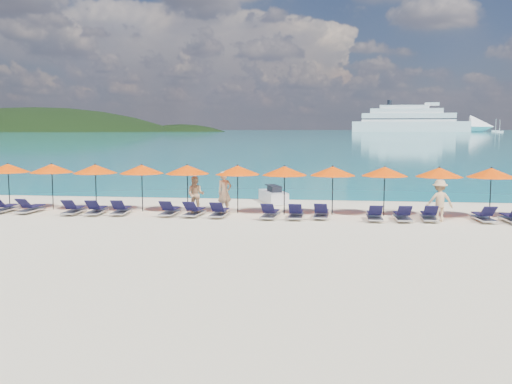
# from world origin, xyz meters

# --- Properties ---
(ground) EXTENTS (1400.00, 1400.00, 0.00)m
(ground) POSITION_xyz_m (0.00, 0.00, 0.00)
(ground) COLOR beige
(sea) EXTENTS (1600.00, 1300.00, 0.01)m
(sea) POSITION_xyz_m (0.00, 660.00, 0.01)
(sea) COLOR #1FA9B2
(sea) RESTS_ON ground
(headland_main) EXTENTS (374.00, 242.00, 126.50)m
(headland_main) POSITION_xyz_m (-300.00, 540.00, -38.00)
(headland_main) COLOR black
(headland_main) RESTS_ON ground
(headland_small) EXTENTS (162.00, 126.00, 85.50)m
(headland_small) POSITION_xyz_m (-150.00, 560.00, -35.00)
(headland_small) COLOR black
(headland_small) RESTS_ON ground
(cruise_ship) EXTENTS (137.25, 32.78, 37.84)m
(cruise_ship) POSITION_xyz_m (94.68, 566.20, 9.85)
(cruise_ship) COLOR silver
(cruise_ship) RESTS_ON ground
(sailboat_near) EXTENTS (5.80, 1.93, 10.64)m
(sailboat_near) POSITION_xyz_m (140.62, 467.30, 1.09)
(sailboat_near) COLOR silver
(sailboat_near) RESTS_ON ground
(sailboat_far) EXTENTS (6.61, 2.20, 12.11)m
(sailboat_far) POSITION_xyz_m (155.62, 533.55, 1.24)
(sailboat_far) COLOR silver
(sailboat_far) RESTS_ON ground
(jetski) EXTENTS (1.83, 2.73, 0.91)m
(jetski) POSITION_xyz_m (0.21, 8.65, 0.37)
(jetski) COLOR silver
(jetski) RESTS_ON ground
(beachgoer_a) EXTENTS (0.85, 0.83, 1.97)m
(beachgoer_a) POSITION_xyz_m (-1.64, 4.38, 0.99)
(beachgoer_a) COLOR tan
(beachgoer_a) RESTS_ON ground
(beachgoer_b) EXTENTS (0.84, 0.49, 1.71)m
(beachgoer_b) POSITION_xyz_m (-3.06, 4.63, 0.86)
(beachgoer_b) COLOR tan
(beachgoer_b) RESTS_ON ground
(beachgoer_c) EXTENTS (1.22, 0.69, 1.79)m
(beachgoer_c) POSITION_xyz_m (7.80, 3.43, 0.90)
(beachgoer_c) COLOR tan
(beachgoer_c) RESTS_ON ground
(umbrella_0) EXTENTS (2.10, 2.10, 2.28)m
(umbrella_0) POSITION_xyz_m (-12.40, 4.60, 2.02)
(umbrella_0) COLOR black
(umbrella_0) RESTS_ON ground
(umbrella_1) EXTENTS (2.10, 2.10, 2.28)m
(umbrella_1) POSITION_xyz_m (-10.22, 4.74, 2.02)
(umbrella_1) COLOR black
(umbrella_1) RESTS_ON ground
(umbrella_2) EXTENTS (2.10, 2.10, 2.28)m
(umbrella_2) POSITION_xyz_m (-7.93, 4.56, 2.02)
(umbrella_2) COLOR black
(umbrella_2) RESTS_ON ground
(umbrella_3) EXTENTS (2.10, 2.10, 2.28)m
(umbrella_3) POSITION_xyz_m (-5.68, 4.68, 2.02)
(umbrella_3) COLOR black
(umbrella_3) RESTS_ON ground
(umbrella_4) EXTENTS (2.10, 2.10, 2.28)m
(umbrella_4) POSITION_xyz_m (-3.49, 4.76, 2.02)
(umbrella_4) COLOR black
(umbrella_4) RESTS_ON ground
(umbrella_5) EXTENTS (2.10, 2.10, 2.28)m
(umbrella_5) POSITION_xyz_m (-1.08, 4.69, 2.02)
(umbrella_5) COLOR black
(umbrella_5) RESTS_ON ground
(umbrella_6) EXTENTS (2.10, 2.10, 2.28)m
(umbrella_6) POSITION_xyz_m (1.11, 4.55, 2.02)
(umbrella_6) COLOR black
(umbrella_6) RESTS_ON ground
(umbrella_7) EXTENTS (2.10, 2.10, 2.28)m
(umbrella_7) POSITION_xyz_m (3.30, 4.67, 2.02)
(umbrella_7) COLOR black
(umbrella_7) RESTS_ON ground
(umbrella_8) EXTENTS (2.10, 2.10, 2.28)m
(umbrella_8) POSITION_xyz_m (5.61, 4.73, 2.02)
(umbrella_8) COLOR black
(umbrella_8) RESTS_ON ground
(umbrella_9) EXTENTS (2.10, 2.10, 2.28)m
(umbrella_9) POSITION_xyz_m (7.96, 4.56, 2.02)
(umbrella_9) COLOR black
(umbrella_9) RESTS_ON ground
(umbrella_10) EXTENTS (2.10, 2.10, 2.28)m
(umbrella_10) POSITION_xyz_m (10.16, 4.56, 2.02)
(umbrella_10) COLOR black
(umbrella_10) RESTS_ON ground
(lounger_1) EXTENTS (0.69, 1.73, 0.66)m
(lounger_1) POSITION_xyz_m (-12.02, 3.50, 0.24)
(lounger_1) COLOR silver
(lounger_1) RESTS_ON ground
(lounger_2) EXTENTS (0.75, 1.74, 0.66)m
(lounger_2) POSITION_xyz_m (-10.72, 3.50, 0.24)
(lounger_2) COLOR silver
(lounger_2) RESTS_ON ground
(lounger_3) EXTENTS (0.68, 1.72, 0.66)m
(lounger_3) POSITION_xyz_m (-8.51, 3.35, 0.24)
(lounger_3) COLOR silver
(lounger_3) RESTS_ON ground
(lounger_4) EXTENTS (0.75, 1.74, 0.66)m
(lounger_4) POSITION_xyz_m (-7.43, 3.38, 0.24)
(lounger_4) COLOR silver
(lounger_4) RESTS_ON ground
(lounger_5) EXTENTS (0.76, 1.75, 0.66)m
(lounger_5) POSITION_xyz_m (-6.31, 3.53, 0.24)
(lounger_5) COLOR silver
(lounger_5) RESTS_ON ground
(lounger_6) EXTENTS (0.66, 1.71, 0.66)m
(lounger_6) POSITION_xyz_m (-4.01, 3.53, 0.24)
(lounger_6) COLOR silver
(lounger_6) RESTS_ON ground
(lounger_7) EXTENTS (0.78, 1.75, 0.66)m
(lounger_7) POSITION_xyz_m (-2.88, 3.49, 0.24)
(lounger_7) COLOR silver
(lounger_7) RESTS_ON ground
(lounger_8) EXTENTS (0.69, 1.72, 0.66)m
(lounger_8) POSITION_xyz_m (-1.69, 3.41, 0.24)
(lounger_8) COLOR silver
(lounger_8) RESTS_ON ground
(lounger_9) EXTENTS (0.78, 1.75, 0.66)m
(lounger_9) POSITION_xyz_m (0.59, 3.26, 0.24)
(lounger_9) COLOR silver
(lounger_9) RESTS_ON ground
(lounger_10) EXTENTS (0.62, 1.70, 0.66)m
(lounger_10) POSITION_xyz_m (1.72, 3.34, 0.24)
(lounger_10) COLOR silver
(lounger_10) RESTS_ON ground
(lounger_11) EXTENTS (0.70, 1.73, 0.66)m
(lounger_11) POSITION_xyz_m (2.82, 3.57, 0.24)
(lounger_11) COLOR silver
(lounger_11) RESTS_ON ground
(lounger_12) EXTENTS (0.63, 1.70, 0.66)m
(lounger_12) POSITION_xyz_m (5.09, 3.28, 0.24)
(lounger_12) COLOR silver
(lounger_12) RESTS_ON ground
(lounger_13) EXTENTS (0.68, 1.72, 0.66)m
(lounger_13) POSITION_xyz_m (6.27, 3.32, 0.24)
(lounger_13) COLOR silver
(lounger_13) RESTS_ON ground
(lounger_14) EXTENTS (0.68, 1.72, 0.66)m
(lounger_14) POSITION_xyz_m (7.40, 3.50, 0.24)
(lounger_14) COLOR silver
(lounger_14) RESTS_ON ground
(lounger_15) EXTENTS (0.77, 1.75, 0.66)m
(lounger_15) POSITION_xyz_m (9.67, 3.58, 0.24)
(lounger_15) COLOR silver
(lounger_15) RESTS_ON ground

